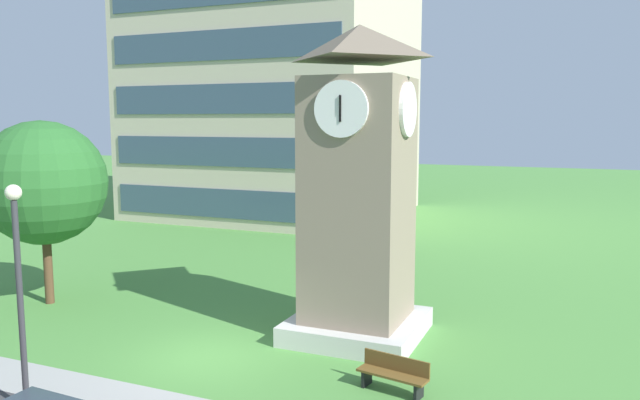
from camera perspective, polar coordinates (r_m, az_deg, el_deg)
name	(u,v)px	position (r m, az deg, el deg)	size (l,w,h in m)	color
ground_plane	(206,357)	(18.38, -10.48, -14.10)	(160.00, 160.00, 0.00)	#4C893D
office_building	(277,11)	(45.58, -4.04, 17.08)	(17.13, 15.42, 28.80)	beige
clock_tower	(358,203)	(18.76, 3.58, -0.23)	(3.89, 3.89, 9.49)	gray
park_bench	(393,374)	(15.94, 6.82, -15.67)	(1.86, 0.82, 0.88)	brown
street_lamp	(18,271)	(15.53, -26.15, -5.91)	(0.36, 0.36, 5.28)	#333338
tree_near_tower	(43,183)	(24.30, -24.25, 1.45)	(4.48, 4.48, 6.71)	#513823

